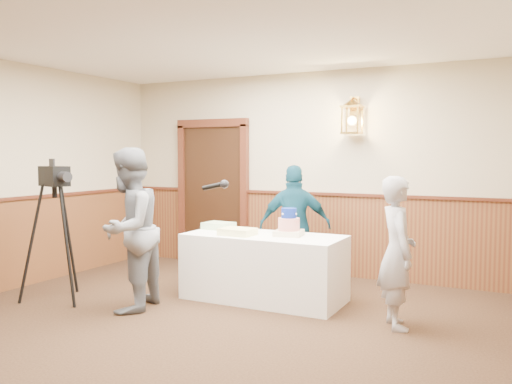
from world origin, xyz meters
TOP-DOWN VIEW (x-y plane):
  - ground at (0.00, 0.00)m, footprint 7.00×7.00m
  - room_shell at (-0.05, 0.45)m, footprint 6.02×7.02m
  - display_table at (0.01, 1.90)m, footprint 1.80×0.80m
  - tiered_cake at (0.29, 1.97)m, footprint 0.35×0.35m
  - sheet_cake_yellow at (-0.24, 1.75)m, footprint 0.39×0.30m
  - sheet_cake_green at (-0.69, 2.08)m, footprint 0.37×0.31m
  - interviewer at (-1.09, 0.89)m, footprint 1.58×0.96m
  - baker at (1.58, 1.59)m, footprint 0.56×0.63m
  - assistant_p at (0.07, 2.68)m, footprint 0.97×0.69m
  - tv_camera_rig at (-2.07, 0.80)m, footprint 0.60×0.56m

SIDE VIEW (x-z plane):
  - ground at x=0.00m, z-range 0.00..0.00m
  - display_table at x=0.01m, z-range 0.00..0.75m
  - tv_camera_rig at x=-2.07m, z-range -0.08..1.45m
  - baker at x=1.58m, z-range 0.00..1.46m
  - assistant_p at x=0.07m, z-range 0.00..1.53m
  - sheet_cake_yellow at x=-0.24m, z-range 0.75..0.83m
  - sheet_cake_green at x=-0.69m, z-range 0.75..0.83m
  - interviewer at x=-1.09m, z-range 0.00..1.73m
  - tiered_cake at x=0.29m, z-range 0.72..1.03m
  - room_shell at x=-0.05m, z-range 0.12..2.93m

